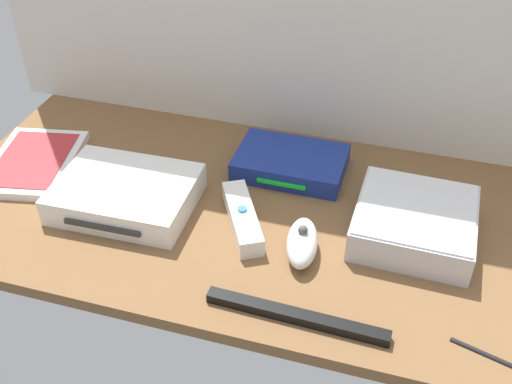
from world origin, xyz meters
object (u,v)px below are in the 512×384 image
at_px(sensor_bar, 296,316).
at_px(remote_nunchuk, 302,243).
at_px(game_case, 33,162).
at_px(game_console, 126,194).
at_px(stylus_pen, 487,354).
at_px(network_router, 291,163).
at_px(remote_wand, 242,218).
at_px(mini_computer, 414,222).

bearing_deg(sensor_bar, remote_nunchuk, 101.78).
height_order(game_case, remote_nunchuk, remote_nunchuk).
height_order(game_console, stylus_pen, game_console).
bearing_deg(sensor_bar, game_case, 160.10).
height_order(network_router, remote_nunchuk, remote_nunchuk).
height_order(sensor_bar, stylus_pen, sensor_bar).
distance_m(game_console, stylus_pen, 0.56).
bearing_deg(game_console, network_router, 34.29).
bearing_deg(remote_wand, game_console, 152.78).
bearing_deg(game_console, stylus_pen, -15.80).
bearing_deg(mini_computer, sensor_bar, -121.73).
xyz_separation_m(remote_wand, remote_nunchuk, (0.10, -0.03, 0.01)).
bearing_deg(sensor_bar, stylus_pen, 4.49).
height_order(game_case, sensor_bar, game_case).
relative_size(mini_computer, network_router, 0.96).
relative_size(network_router, stylus_pen, 2.01).
xyz_separation_m(game_console, remote_wand, (0.19, 0.00, -0.01)).
distance_m(game_console, network_router, 0.28).
height_order(remote_wand, remote_nunchuk, remote_nunchuk).
distance_m(mini_computer, game_case, 0.64).
distance_m(game_console, sensor_bar, 0.35).
bearing_deg(remote_wand, remote_nunchuk, -47.30).
bearing_deg(remote_nunchuk, sensor_bar, -88.95).
distance_m(remote_wand, stylus_pen, 0.38).
height_order(mini_computer, sensor_bar, mini_computer).
relative_size(sensor_bar, stylus_pen, 2.67).
height_order(game_case, stylus_pen, game_case).
distance_m(mini_computer, remote_nunchuk, 0.17).
bearing_deg(mini_computer, remote_nunchuk, -150.81).
height_order(game_console, sensor_bar, game_console).
distance_m(game_console, remote_nunchuk, 0.29).
bearing_deg(game_console, remote_wand, 0.01).
bearing_deg(sensor_bar, mini_computer, 60.02).
distance_m(mini_computer, stylus_pen, 0.22).
relative_size(game_case, remote_nunchuk, 2.01).
height_order(remote_wand, sensor_bar, remote_wand).
height_order(network_router, stylus_pen, network_router).
distance_m(mini_computer, network_router, 0.24).
relative_size(game_console, remote_wand, 1.45).
bearing_deg(network_router, stylus_pen, -42.91).
xyz_separation_m(game_console, mini_computer, (0.44, 0.05, 0.00)).
relative_size(game_case, sensor_bar, 0.89).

